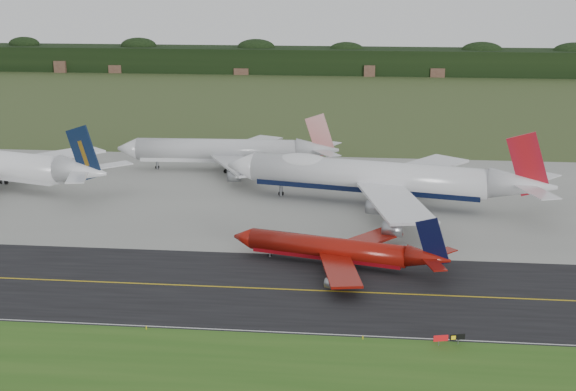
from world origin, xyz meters
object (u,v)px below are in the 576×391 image
at_px(jet_red_737, 339,250).
at_px(taxiway_sign, 449,338).
at_px(jet_ba_747, 378,177).
at_px(jet_star_tail, 228,151).

bearing_deg(jet_red_737, taxiway_sign, -60.60).
bearing_deg(jet_ba_747, jet_red_737, -100.08).
xyz_separation_m(jet_red_737, jet_star_tail, (-30.36, 64.97, 2.05)).
bearing_deg(jet_star_tail, taxiway_sign, -63.59).
relative_size(jet_red_737, taxiway_sign, 8.90).
xyz_separation_m(jet_star_tail, taxiway_sign, (46.35, -93.36, -3.88)).
relative_size(jet_red_737, jet_star_tail, 0.68).
xyz_separation_m(jet_ba_747, taxiway_sign, (9.24, -66.36, -5.03)).
height_order(jet_red_737, jet_star_tail, jet_star_tail).
bearing_deg(taxiway_sign, jet_star_tail, 116.41).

